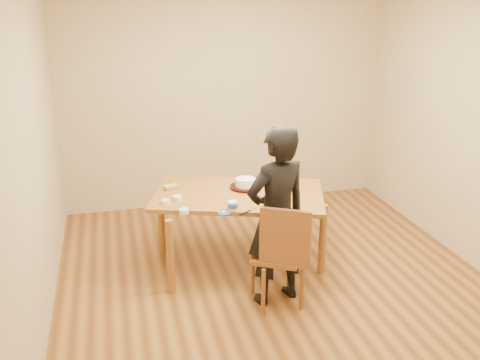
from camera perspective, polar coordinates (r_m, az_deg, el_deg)
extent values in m
cube|color=brown|center=(5.05, 4.15, -11.32)|extent=(4.00, 4.50, 0.00)
cube|color=tan|center=(6.63, -1.57, 8.72)|extent=(4.00, 0.00, 2.70)
cube|color=tan|center=(4.34, -21.42, 1.65)|extent=(0.00, 4.50, 2.70)
cube|color=brown|center=(5.15, -0.13, -1.61)|extent=(1.82, 1.41, 0.04)
cube|color=brown|center=(4.62, 4.00, -8.04)|extent=(0.54, 0.54, 0.04)
cylinder|color=#B50E0C|center=(5.27, 0.59, -0.74)|extent=(0.31, 0.31, 0.02)
cylinder|color=white|center=(5.25, 0.59, -0.29)|extent=(0.20, 0.20, 0.06)
ellipsoid|color=white|center=(5.24, 0.60, 0.18)|extent=(0.20, 0.20, 0.03)
cylinder|color=white|center=(4.75, -0.78, -2.71)|extent=(0.09, 0.09, 0.08)
cylinder|color=#1C48B7|center=(4.67, -1.74, -3.56)|extent=(0.11, 0.11, 0.01)
ellipsoid|color=white|center=(4.66, -1.74, -3.41)|extent=(0.04, 0.04, 0.02)
cylinder|color=white|center=(4.69, -6.00, -3.32)|extent=(0.09, 0.09, 0.04)
cylinder|color=white|center=(5.00, -6.68, -1.90)|extent=(0.08, 0.08, 0.04)
cylinder|color=white|center=(4.93, -7.94, -2.31)|extent=(0.08, 0.08, 0.04)
cube|color=#DD3478|center=(5.29, -7.35, -0.85)|extent=(0.13, 0.09, 0.02)
cube|color=green|center=(5.29, -7.42, -0.64)|extent=(0.15, 0.10, 0.02)
cube|color=black|center=(4.68, 0.53, -3.51)|extent=(0.13, 0.09, 0.01)
imported|color=black|center=(4.51, 3.93, -3.91)|extent=(0.66, 0.53, 1.59)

